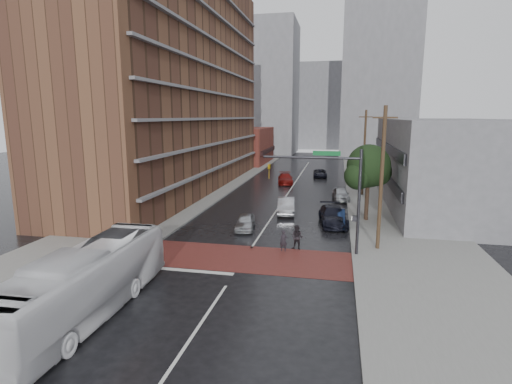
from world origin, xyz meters
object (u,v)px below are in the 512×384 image
(transit_bus, at_px, (85,284))
(car_travel_c, at_px, (285,179))
(pedestrian_a, at_px, (284,241))
(car_parked_mid, at_px, (333,216))
(suv_travel, at_px, (320,173))
(pedestrian_b, at_px, (297,238))
(car_parked_near, at_px, (336,218))
(car_travel_a, at_px, (245,222))
(car_parked_far, at_px, (341,194))
(car_travel_b, at_px, (286,206))

(transit_bus, distance_m, car_travel_c, 39.54)
(pedestrian_a, bearing_deg, car_parked_mid, 68.67)
(suv_travel, relative_size, car_parked_mid, 0.81)
(pedestrian_b, relative_size, car_parked_near, 0.42)
(car_travel_c, bearing_deg, pedestrian_a, -92.37)
(transit_bus, distance_m, car_parked_mid, 21.90)
(transit_bus, xyz_separation_m, car_travel_a, (3.97, 15.82, -0.99))
(transit_bus, relative_size, car_parked_far, 2.78)
(pedestrian_b, relative_size, car_parked_mid, 0.33)
(pedestrian_a, xyz_separation_m, car_parked_mid, (3.26, 7.83, 0.04))
(car_travel_c, bearing_deg, car_travel_b, -91.90)
(pedestrian_a, relative_size, suv_travel, 0.34)
(car_travel_a, relative_size, car_travel_c, 0.77)
(car_travel_a, height_order, car_parked_far, car_parked_far)
(car_parked_mid, bearing_deg, transit_bus, -128.43)
(transit_bus, xyz_separation_m, pedestrian_b, (8.74, 11.57, -0.75))
(pedestrian_a, height_order, car_parked_far, pedestrian_a)
(transit_bus, bearing_deg, car_parked_mid, 58.70)
(car_parked_near, bearing_deg, pedestrian_b, -110.56)
(transit_bus, xyz_separation_m, car_travel_c, (4.23, 39.30, -0.92))
(car_parked_near, bearing_deg, car_travel_a, -159.56)
(transit_bus, bearing_deg, pedestrian_b, 52.13)
(car_parked_mid, bearing_deg, car_travel_b, 137.60)
(pedestrian_b, distance_m, suv_travel, 34.80)
(car_travel_b, xyz_separation_m, car_parked_mid, (4.51, -3.10, 0.03))
(car_travel_a, bearing_deg, transit_bus, -111.08)
(transit_bus, bearing_deg, suv_travel, 78.53)
(car_travel_a, height_order, car_parked_mid, car_parked_mid)
(pedestrian_b, xyz_separation_m, car_parked_mid, (2.37, 7.29, -0.10))
(car_travel_a, distance_m, car_parked_far, 15.64)
(car_travel_c, distance_m, car_parked_far, 12.49)
(car_travel_b, xyz_separation_m, suv_travel, (2.13, 24.41, -0.15))
(car_parked_mid, bearing_deg, car_parked_far, 78.26)
(pedestrian_b, height_order, car_travel_a, pedestrian_b)
(car_travel_a, relative_size, car_parked_near, 0.89)
(car_travel_a, distance_m, car_parked_near, 7.90)
(pedestrian_a, bearing_deg, car_travel_a, 130.25)
(pedestrian_a, bearing_deg, car_parked_far, 79.10)
(suv_travel, bearing_deg, car_travel_c, -126.43)
(car_travel_a, bearing_deg, car_parked_far, 52.95)
(car_parked_far, bearing_deg, car_parked_mid, -100.63)
(car_travel_c, relative_size, car_parked_near, 1.16)
(car_travel_c, xyz_separation_m, car_parked_far, (7.57, -9.94, 0.01))
(pedestrian_a, height_order, car_parked_near, pedestrian_a)
(transit_bus, relative_size, car_parked_mid, 2.18)
(pedestrian_b, relative_size, suv_travel, 0.40)
(car_travel_a, xyz_separation_m, car_parked_far, (7.83, 13.54, 0.08))
(pedestrian_a, height_order, car_travel_c, pedestrian_a)
(car_parked_near, relative_size, car_parked_far, 1.00)
(pedestrian_a, distance_m, suv_travel, 35.35)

